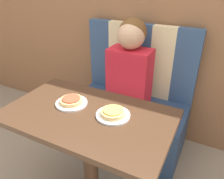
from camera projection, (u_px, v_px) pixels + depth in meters
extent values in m
cube|color=navy|center=(128.00, 124.00, 2.04)|extent=(1.00, 0.56, 0.45)
cube|color=navy|center=(101.00, 54.00, 2.13)|extent=(0.20, 0.08, 0.65)
cube|color=beige|center=(120.00, 57.00, 2.05)|extent=(0.20, 0.08, 0.65)
cube|color=navy|center=(140.00, 60.00, 1.97)|extent=(0.20, 0.08, 0.65)
cube|color=beige|center=(162.00, 64.00, 1.89)|extent=(0.20, 0.08, 0.65)
cube|color=navy|center=(186.00, 68.00, 1.81)|extent=(0.20, 0.08, 0.65)
cube|color=#422B1C|center=(88.00, 116.00, 1.31)|extent=(1.01, 0.60, 0.03)
cylinder|color=#422B1C|center=(91.00, 160.00, 1.48)|extent=(0.10, 0.10, 0.70)
cube|color=red|center=(129.00, 78.00, 1.82)|extent=(0.34, 0.21, 0.49)
sphere|color=tan|center=(131.00, 35.00, 1.65)|extent=(0.21, 0.21, 0.21)
sphere|color=brown|center=(133.00, 32.00, 1.66)|extent=(0.22, 0.22, 0.22)
cylinder|color=white|center=(72.00, 103.00, 1.39)|extent=(0.20, 0.20, 0.01)
cylinder|color=white|center=(113.00, 115.00, 1.27)|extent=(0.20, 0.20, 0.01)
cylinder|color=tan|center=(71.00, 101.00, 1.38)|extent=(0.15, 0.15, 0.02)
cylinder|color=#AD472D|center=(71.00, 99.00, 1.37)|extent=(0.11, 0.11, 0.01)
cylinder|color=tan|center=(113.00, 113.00, 1.26)|extent=(0.15, 0.15, 0.02)
cylinder|color=gold|center=(113.00, 110.00, 1.25)|extent=(0.11, 0.11, 0.01)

